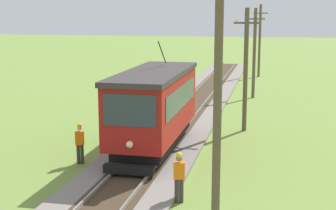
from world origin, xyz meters
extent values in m
cube|color=maroon|center=(0.00, 21.11, 2.30)|extent=(2.50, 8.00, 2.60)
cube|color=#383333|center=(0.00, 21.11, 3.71)|extent=(2.60, 8.32, 0.22)
cube|color=black|center=(0.00, 21.11, 0.72)|extent=(2.10, 7.04, 0.44)
cube|color=#2D3842|center=(0.00, 17.09, 2.77)|extent=(2.10, 0.03, 1.25)
cube|color=#2D3842|center=(1.26, 21.11, 2.66)|extent=(0.02, 6.72, 1.04)
sphere|color=#F4EAB2|center=(0.00, 17.05, 1.45)|extent=(0.28, 0.28, 0.28)
cylinder|color=black|center=(0.00, 22.71, 4.52)|extent=(0.05, 1.67, 1.19)
cube|color=black|center=(0.00, 16.91, 0.50)|extent=(2.00, 0.36, 0.32)
cylinder|color=black|center=(0.00, 18.87, 0.72)|extent=(1.54, 0.80, 0.80)
cylinder|color=black|center=(0.00, 23.35, 0.72)|extent=(1.54, 0.80, 0.80)
cylinder|color=brown|center=(3.81, 12.79, 4.01)|extent=(0.24, 0.36, 8.02)
cylinder|color=brown|center=(3.81, 26.23, 3.33)|extent=(0.24, 0.42, 6.67)
cube|color=brown|center=(3.81, 26.23, 5.86)|extent=(1.40, 0.10, 0.10)
cylinder|color=silver|center=(3.26, 26.23, 5.96)|extent=(0.08, 0.08, 0.10)
cylinder|color=silver|center=(4.36, 26.23, 5.96)|extent=(0.08, 0.08, 0.10)
cylinder|color=brown|center=(3.81, 37.32, 3.36)|extent=(0.24, 0.55, 6.73)
cube|color=brown|center=(3.81, 37.32, 5.91)|extent=(1.40, 0.10, 0.10)
cylinder|color=silver|center=(3.26, 37.32, 6.01)|extent=(0.08, 0.08, 0.10)
cylinder|color=silver|center=(4.36, 37.32, 6.01)|extent=(0.08, 0.08, 0.10)
cylinder|color=brown|center=(3.81, 49.76, 3.58)|extent=(0.24, 0.31, 7.16)
cube|color=brown|center=(3.81, 49.76, 6.30)|extent=(1.40, 0.10, 0.10)
cylinder|color=silver|center=(3.26, 49.76, 6.40)|extent=(0.08, 0.08, 0.10)
cylinder|color=silver|center=(4.36, 49.76, 6.40)|extent=(0.08, 0.08, 0.10)
cylinder|color=#38332D|center=(2.19, 15.23, 0.43)|extent=(0.15, 0.15, 0.86)
cylinder|color=#38332D|center=(2.35, 15.26, 0.43)|extent=(0.15, 0.15, 0.86)
cube|color=orange|center=(2.27, 15.24, 1.15)|extent=(0.42, 0.31, 0.58)
sphere|color=#936B51|center=(2.27, 15.24, 1.58)|extent=(0.22, 0.22, 0.22)
sphere|color=yellow|center=(2.27, 15.24, 1.68)|extent=(0.21, 0.21, 0.21)
cylinder|color=#38332D|center=(-2.79, 18.69, 0.43)|extent=(0.15, 0.15, 0.86)
cylinder|color=#38332D|center=(-2.64, 18.74, 0.43)|extent=(0.15, 0.15, 0.86)
cube|color=orange|center=(-2.72, 18.71, 1.15)|extent=(0.44, 0.35, 0.58)
sphere|color=beige|center=(-2.72, 18.71, 1.58)|extent=(0.22, 0.22, 0.22)
sphere|color=yellow|center=(-2.72, 18.71, 1.68)|extent=(0.21, 0.21, 0.21)
camera|label=1|loc=(5.28, -0.63, 6.46)|focal=53.14mm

